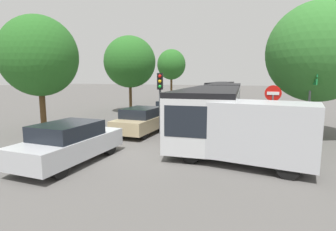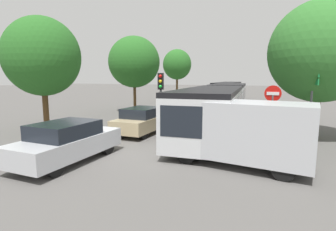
{
  "view_description": "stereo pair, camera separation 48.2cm",
  "coord_description": "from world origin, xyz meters",
  "views": [
    {
      "loc": [
        5.14,
        -9.37,
        3.15
      ],
      "look_at": [
        0.2,
        3.14,
        1.2
      ],
      "focal_mm": 28.0,
      "sensor_mm": 36.0,
      "label": 1
    },
    {
      "loc": [
        5.59,
        -9.19,
        3.15
      ],
      "look_at": [
        0.2,
        3.14,
        1.2
      ],
      "focal_mm": 28.0,
      "sensor_mm": 36.0,
      "label": 2
    }
  ],
  "objects": [
    {
      "name": "ground_plane",
      "position": [
        0.0,
        0.0,
        0.0
      ],
      "size": [
        200.0,
        200.0,
        0.0
      ],
      "primitive_type": "plane",
      "color": "#565451"
    },
    {
      "name": "articulated_bus",
      "position": [
        1.86,
        8.08,
        1.51
      ],
      "size": [
        4.38,
        17.77,
        2.61
      ],
      "rotation": [
        0.0,
        0.0,
        -1.47
      ],
      "color": "silver",
      "rests_on": "ground"
    },
    {
      "name": "city_bus_rear",
      "position": [
        -1.68,
        28.75,
        1.44
      ],
      "size": [
        3.02,
        11.69,
        2.5
      ],
      "rotation": [
        0.0,
        0.0,
        1.61
      ],
      "color": "silver",
      "rests_on": "ground"
    },
    {
      "name": "queued_car_silver",
      "position": [
        -1.72,
        -1.93,
        0.77
      ],
      "size": [
        1.89,
        4.38,
        1.52
      ],
      "rotation": [
        0.0,
        0.0,
        1.58
      ],
      "color": "#B7BABF",
      "rests_on": "ground"
    },
    {
      "name": "queued_car_tan",
      "position": [
        -1.62,
        3.71,
        0.75
      ],
      "size": [
        1.83,
        4.25,
        1.47
      ],
      "rotation": [
        0.0,
        0.0,
        1.58
      ],
      "color": "tan",
      "rests_on": "ground"
    },
    {
      "name": "queued_car_graphite",
      "position": [
        -1.75,
        8.89,
        0.74
      ],
      "size": [
        1.81,
        4.21,
        1.46
      ],
      "rotation": [
        0.0,
        0.0,
        1.58
      ],
      "color": "#47474C",
      "rests_on": "ground"
    },
    {
      "name": "queued_car_green",
      "position": [
        -1.86,
        14.33,
        0.75
      ],
      "size": [
        1.84,
        4.27,
        1.48
      ],
      "rotation": [
        0.0,
        0.0,
        1.58
      ],
      "color": "#236638",
      "rests_on": "ground"
    },
    {
      "name": "white_van",
      "position": [
        4.41,
        0.3,
        1.24
      ],
      "size": [
        5.18,
        2.47,
        2.31
      ],
      "rotation": [
        0.0,
        0.0,
        3.03
      ],
      "color": "#B7BABF",
      "rests_on": "ground"
    },
    {
      "name": "traffic_light",
      "position": [
        -0.56,
        3.88,
        2.5
      ],
      "size": [
        0.38,
        0.4,
        3.4
      ],
      "rotation": [
        0.0,
        0.0,
        -1.25
      ],
      "color": "#56595E",
      "rests_on": "ground"
    },
    {
      "name": "no_entry_sign",
      "position": [
        5.21,
        3.01,
        1.88
      ],
      "size": [
        0.7,
        0.08,
        2.82
      ],
      "rotation": [
        0.0,
        0.0,
        -1.57
      ],
      "color": "#56595E",
      "rests_on": "ground"
    },
    {
      "name": "direction_sign_post",
      "position": [
        6.85,
        4.75,
        2.55
      ],
      "size": [
        0.38,
        1.38,
        3.6
      ],
      "rotation": [
        0.0,
        0.0,
        3.38
      ],
      "color": "#56595E",
      "rests_on": "ground"
    },
    {
      "name": "tree_left_near",
      "position": [
        -6.83,
        1.67,
        4.31
      ],
      "size": [
        4.16,
        4.16,
        6.51
      ],
      "color": "#51381E",
      "rests_on": "ground"
    },
    {
      "name": "tree_left_mid",
      "position": [
        -6.81,
        11.57,
        4.54
      ],
      "size": [
        4.6,
        4.6,
        6.83
      ],
      "color": "#51381E",
      "rests_on": "ground"
    },
    {
      "name": "tree_left_far",
      "position": [
        -6.67,
        21.89,
        4.68
      ],
      "size": [
        3.55,
        3.55,
        6.67
      ],
      "color": "#51381E",
      "rests_on": "ground"
    },
    {
      "name": "tree_right_near",
      "position": [
        7.23,
        6.29,
        4.33
      ],
      "size": [
        5.2,
        5.2,
        7.03
      ],
      "color": "#51381E",
      "rests_on": "ground"
    }
  ]
}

